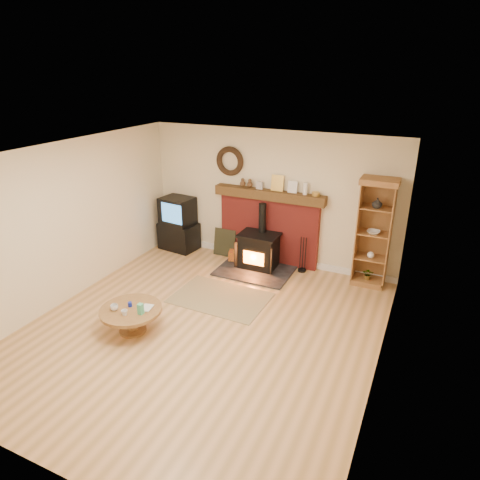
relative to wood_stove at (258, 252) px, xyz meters
The scene contains 11 objects.
ground 2.30m from the wood_stove, 88.74° to the right, with size 5.50×5.50×0.00m, color #A77B45.
room_shell 2.57m from the wood_stove, 89.15° to the right, with size 5.02×5.52×2.61m.
chimney_breast 0.61m from the wood_stove, 82.66° to the left, with size 2.20×0.22×1.78m.
wood_stove is the anchor object (origin of this frame).
area_rug 1.39m from the wood_stove, 95.37° to the right, with size 1.58×1.09×0.01m, color brown.
tv_unit 1.94m from the wood_stove, behind, with size 0.83×0.62×1.13m.
curio_cabinet 2.16m from the wood_stove, ahead, with size 0.62×0.45×1.95m.
firelog_box 0.57m from the wood_stove, 165.55° to the left, with size 0.34×0.21×0.21m, color #ECA00B.
leaning_painting 0.91m from the wood_stove, 162.12° to the left, with size 0.47×0.03×0.57m, color black.
fire_tools 0.88m from the wood_stove, 15.56° to the left, with size 0.16×0.16×0.70m.
coffee_table 2.90m from the wood_stove, 107.26° to the right, with size 0.91×0.91×0.55m.
Camera 1 is at (2.80, -4.70, 3.66)m, focal length 32.00 mm.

